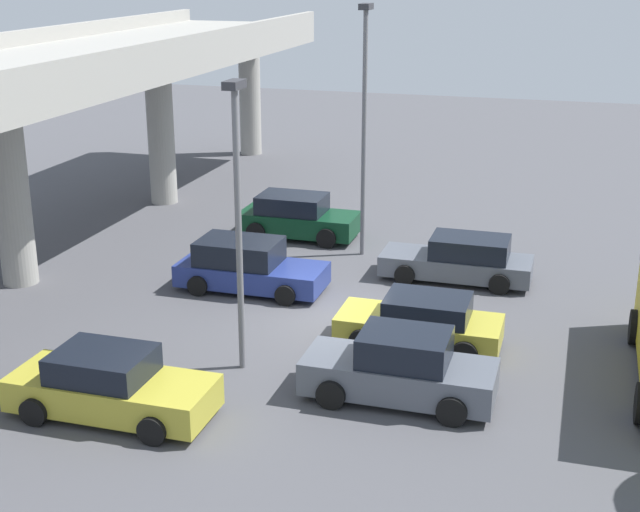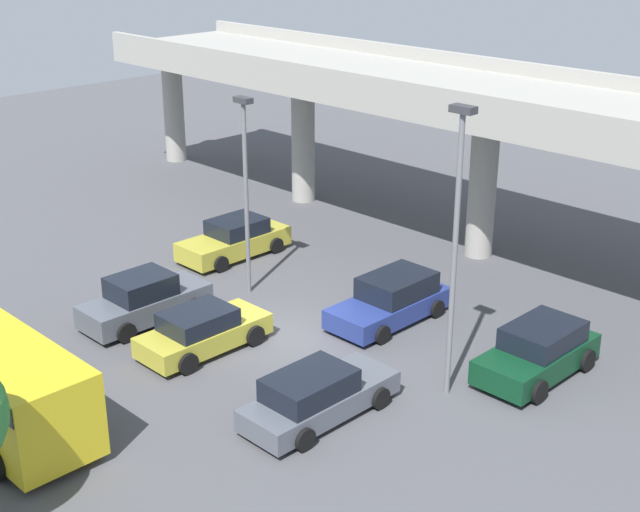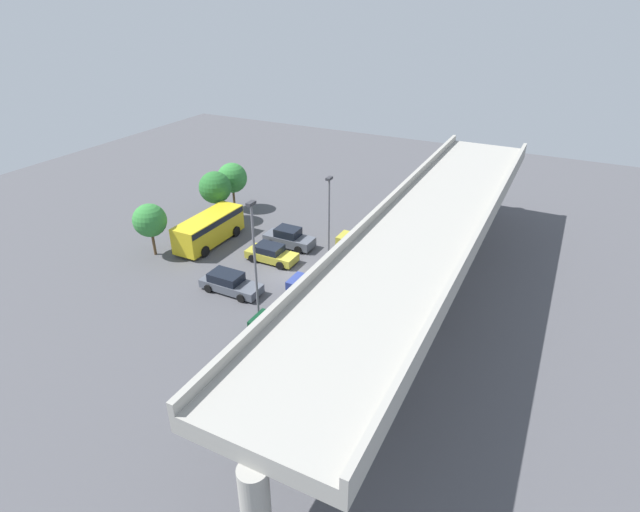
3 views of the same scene
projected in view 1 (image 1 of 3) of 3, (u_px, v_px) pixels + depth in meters
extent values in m
plane|color=#4C4C51|center=(339.00, 319.00, 25.69)|extent=(88.58, 88.58, 0.00)
cube|color=#9E9B93|center=(97.00, 61.00, 25.40)|extent=(41.34, 0.30, 0.55)
cylinder|color=#9E9B93|center=(11.00, 193.00, 27.63)|extent=(1.11, 1.11, 5.92)
cylinder|color=#9E9B93|center=(161.00, 133.00, 37.01)|extent=(1.11, 1.11, 5.92)
cylinder|color=#9E9B93|center=(250.00, 98.00, 46.40)|extent=(1.11, 1.11, 5.92)
cube|color=gold|center=(113.00, 393.00, 20.16)|extent=(1.84, 4.68, 0.75)
cube|color=black|center=(103.00, 364.00, 19.99)|extent=(1.69, 2.14, 0.62)
cylinder|color=black|center=(189.00, 392.00, 20.69)|extent=(0.22, 0.65, 0.65)
cylinder|color=black|center=(152.00, 431.00, 18.98)|extent=(0.22, 0.65, 0.65)
cylinder|color=black|center=(79.00, 376.00, 21.48)|extent=(0.22, 0.65, 0.65)
cylinder|color=black|center=(34.00, 412.00, 19.77)|extent=(0.22, 0.65, 0.65)
cube|color=#515660|center=(399.00, 376.00, 20.86)|extent=(1.75, 4.50, 0.79)
cube|color=black|center=(405.00, 347.00, 20.58)|extent=(1.61, 2.05, 0.72)
cylinder|color=black|center=(331.00, 395.00, 20.50)|extent=(0.22, 0.70, 0.70)
cylinder|color=black|center=(351.00, 362.00, 22.13)|extent=(0.22, 0.70, 0.70)
cylinder|color=black|center=(452.00, 412.00, 19.74)|extent=(0.22, 0.70, 0.70)
cylinder|color=black|center=(463.00, 377.00, 21.37)|extent=(0.22, 0.70, 0.70)
cube|color=gold|center=(419.00, 328.00, 23.73)|extent=(1.77, 4.34, 0.66)
cube|color=black|center=(428.00, 307.00, 23.47)|extent=(1.63, 2.20, 0.58)
cylinder|color=black|center=(362.00, 342.00, 23.33)|extent=(0.22, 0.69, 0.69)
cylinder|color=black|center=(377.00, 316.00, 24.97)|extent=(0.22, 0.69, 0.69)
cylinder|color=black|center=(464.00, 354.00, 22.59)|extent=(0.22, 0.69, 0.69)
cylinder|color=black|center=(474.00, 327.00, 24.24)|extent=(0.22, 0.69, 0.69)
cube|color=navy|center=(252.00, 274.00, 27.82)|extent=(1.89, 4.60, 0.68)
cube|color=black|center=(239.00, 251.00, 27.70)|extent=(1.74, 2.52, 0.74)
cylinder|color=black|center=(305.00, 274.00, 28.37)|extent=(0.22, 0.63, 0.63)
cylinder|color=black|center=(285.00, 295.00, 26.61)|extent=(0.22, 0.63, 0.63)
cylinder|color=black|center=(222.00, 266.00, 29.14)|extent=(0.22, 0.63, 0.63)
cylinder|color=black|center=(198.00, 286.00, 27.39)|extent=(0.22, 0.63, 0.63)
cube|color=#515660|center=(456.00, 265.00, 28.65)|extent=(1.75, 4.80, 0.64)
cube|color=black|center=(470.00, 247.00, 28.33)|extent=(1.61, 2.44, 0.66)
cylinder|color=black|center=(405.00, 275.00, 28.30)|extent=(0.22, 0.65, 0.65)
cylinder|color=black|center=(415.00, 258.00, 29.93)|extent=(0.22, 0.65, 0.65)
cylinder|color=black|center=(499.00, 284.00, 27.49)|extent=(0.22, 0.65, 0.65)
cylinder|color=black|center=(505.00, 266.00, 29.12)|extent=(0.22, 0.65, 0.65)
cube|color=#0C381E|center=(299.00, 222.00, 33.01)|extent=(1.86, 4.34, 0.75)
cube|color=black|center=(292.00, 203.00, 32.86)|extent=(1.71, 2.43, 0.66)
cylinder|color=black|center=(341.00, 224.00, 33.58)|extent=(0.22, 0.72, 0.72)
cylinder|color=black|center=(326.00, 238.00, 31.85)|extent=(0.22, 0.72, 0.72)
cylinder|color=black|center=(273.00, 218.00, 34.31)|extent=(0.22, 0.72, 0.72)
cylinder|color=black|center=(256.00, 232.00, 32.58)|extent=(0.22, 0.72, 0.72)
cylinder|color=black|center=(635.00, 327.00, 23.93)|extent=(0.94, 0.29, 0.94)
cylinder|color=slate|center=(364.00, 137.00, 29.99)|extent=(0.16, 0.16, 8.30)
cube|color=#333338|center=(366.00, 7.00, 28.63)|extent=(0.70, 0.35, 0.20)
cylinder|color=slate|center=(239.00, 235.00, 21.56)|extent=(0.16, 0.16, 7.04)
cube|color=#333338|center=(234.00, 85.00, 20.41)|extent=(0.70, 0.35, 0.20)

